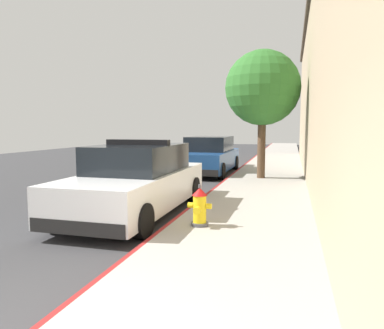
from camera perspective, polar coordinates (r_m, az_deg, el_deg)
ground_plane at (r=14.02m, az=-13.95°, el=-2.73°), size 27.59×60.00×0.20m
sidewalk_pavement at (r=12.24m, az=11.37°, el=-3.05°), size 2.61×60.00×0.16m
curb_painted_edge at (r=12.40m, az=5.14°, el=-2.84°), size 0.08×60.00×0.16m
police_cruiser at (r=8.30m, az=-8.59°, el=-2.59°), size 1.94×4.84×1.68m
parked_car_silver_ahead at (r=15.43m, az=2.74°, el=1.35°), size 1.94×4.84×1.56m
fire_hydrant at (r=6.65m, az=1.20°, el=-6.67°), size 0.44×0.40×0.76m
street_tree at (r=13.09m, az=11.03°, el=11.65°), size 2.60×2.60×4.45m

